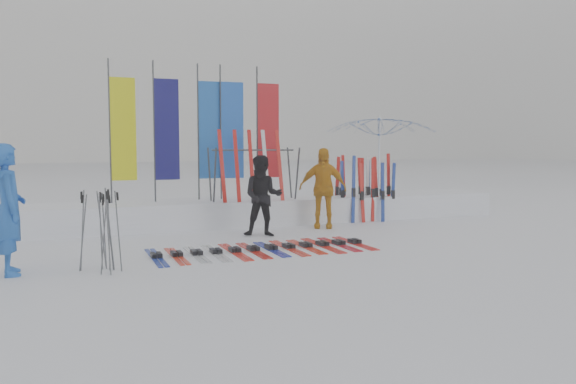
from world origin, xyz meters
name	(u,v)px	position (x,y,z in m)	size (l,w,h in m)	color
ground	(313,260)	(0.00, 0.00, 0.00)	(120.00, 120.00, 0.00)	white
snow_bank	(234,212)	(0.00, 4.60, 0.30)	(14.00, 1.60, 0.60)	white
person_blue	(9,209)	(-4.51, 0.71, 0.96)	(0.70, 0.46, 1.91)	blue
person_black	(263,196)	(0.06, 2.65, 0.84)	(0.82, 0.64, 1.68)	black
person_yellow	(323,188)	(1.73, 3.29, 0.92)	(1.07, 0.45, 1.83)	orange
tent_canopy	(381,163)	(4.60, 5.50, 1.40)	(3.06, 3.12, 2.81)	white
ski_row	(262,248)	(-0.48, 1.16, 0.04)	(3.93, 1.70, 0.07)	navy
pole_cluster	(103,231)	(-3.24, 0.48, 0.60)	(0.60, 0.77, 1.25)	#595B60
feather_flags	(201,130)	(-0.74, 4.81, 2.24)	(4.03, 0.17, 3.20)	#383A3F
ski_rack	(254,167)	(0.38, 4.20, 1.38)	(2.04, 0.80, 1.23)	#383A3F
upright_skis	(365,189)	(3.34, 4.18, 0.78)	(1.40, 1.07, 1.69)	silver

